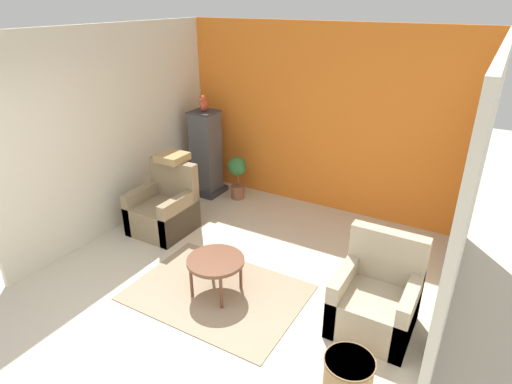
{
  "coord_description": "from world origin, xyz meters",
  "views": [
    {
      "loc": [
        2.26,
        -2.02,
        3.03
      ],
      "look_at": [
        0.0,
        1.89,
        0.95
      ],
      "focal_mm": 30.0,
      "sensor_mm": 36.0,
      "label": 1
    }
  ],
  "objects_px": {
    "potted_plant": "(237,172)",
    "coffee_table": "(216,263)",
    "wicker_basket": "(348,373)",
    "parrot": "(204,104)",
    "armchair_left": "(164,210)",
    "birdcage": "(206,155)",
    "armchair_right": "(376,301)"
  },
  "relations": [
    {
      "from": "potted_plant",
      "to": "coffee_table",
      "type": "bearing_deg",
      "value": -63.06
    },
    {
      "from": "coffee_table",
      "to": "wicker_basket",
      "type": "xyz_separation_m",
      "value": [
        1.68,
        -0.49,
        -0.24
      ]
    },
    {
      "from": "coffee_table",
      "to": "parrot",
      "type": "distance_m",
      "value": 2.96
    },
    {
      "from": "wicker_basket",
      "to": "potted_plant",
      "type": "bearing_deg",
      "value": 135.99
    },
    {
      "from": "parrot",
      "to": "wicker_basket",
      "type": "height_order",
      "value": "parrot"
    },
    {
      "from": "coffee_table",
      "to": "armchair_left",
      "type": "xyz_separation_m",
      "value": [
        -1.45,
        0.82,
        -0.1
      ]
    },
    {
      "from": "birdcage",
      "to": "parrot",
      "type": "height_order",
      "value": "parrot"
    },
    {
      "from": "coffee_table",
      "to": "birdcage",
      "type": "height_order",
      "value": "birdcage"
    },
    {
      "from": "parrot",
      "to": "potted_plant",
      "type": "height_order",
      "value": "parrot"
    },
    {
      "from": "parrot",
      "to": "wicker_basket",
      "type": "bearing_deg",
      "value": -38.3
    },
    {
      "from": "armchair_right",
      "to": "wicker_basket",
      "type": "relative_size",
      "value": 2.22
    },
    {
      "from": "wicker_basket",
      "to": "armchair_right",
      "type": "bearing_deg",
      "value": 91.82
    },
    {
      "from": "potted_plant",
      "to": "parrot",
      "type": "bearing_deg",
      "value": -174.25
    },
    {
      "from": "coffee_table",
      "to": "armchair_right",
      "type": "distance_m",
      "value": 1.7
    },
    {
      "from": "coffee_table",
      "to": "armchair_right",
      "type": "height_order",
      "value": "armchair_right"
    },
    {
      "from": "armchair_left",
      "to": "birdcage",
      "type": "xyz_separation_m",
      "value": [
        -0.23,
        1.34,
        0.37
      ]
    },
    {
      "from": "coffee_table",
      "to": "armchair_right",
      "type": "bearing_deg",
      "value": 12.39
    },
    {
      "from": "armchair_right",
      "to": "parrot",
      "type": "relative_size",
      "value": 3.74
    },
    {
      "from": "coffee_table",
      "to": "potted_plant",
      "type": "relative_size",
      "value": 0.89
    },
    {
      "from": "coffee_table",
      "to": "armchair_left",
      "type": "height_order",
      "value": "armchair_left"
    },
    {
      "from": "armchair_left",
      "to": "parrot",
      "type": "relative_size",
      "value": 3.74
    },
    {
      "from": "armchair_right",
      "to": "parrot",
      "type": "distance_m",
      "value": 3.98
    },
    {
      "from": "armchair_right",
      "to": "parrot",
      "type": "xyz_separation_m",
      "value": [
        -3.34,
        1.8,
        1.21
      ]
    },
    {
      "from": "parrot",
      "to": "potted_plant",
      "type": "bearing_deg",
      "value": 5.75
    },
    {
      "from": "potted_plant",
      "to": "wicker_basket",
      "type": "relative_size",
      "value": 1.64
    },
    {
      "from": "armchair_right",
      "to": "parrot",
      "type": "height_order",
      "value": "parrot"
    },
    {
      "from": "birdcage",
      "to": "wicker_basket",
      "type": "bearing_deg",
      "value": -38.28
    },
    {
      "from": "armchair_left",
      "to": "armchair_right",
      "type": "bearing_deg",
      "value": -8.39
    },
    {
      "from": "birdcage",
      "to": "wicker_basket",
      "type": "distance_m",
      "value": 4.32
    },
    {
      "from": "armchair_left",
      "to": "wicker_basket",
      "type": "relative_size",
      "value": 2.22
    },
    {
      "from": "armchair_left",
      "to": "armchair_right",
      "type": "height_order",
      "value": "same"
    },
    {
      "from": "armchair_right",
      "to": "potted_plant",
      "type": "distance_m",
      "value": 3.35
    }
  ]
}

